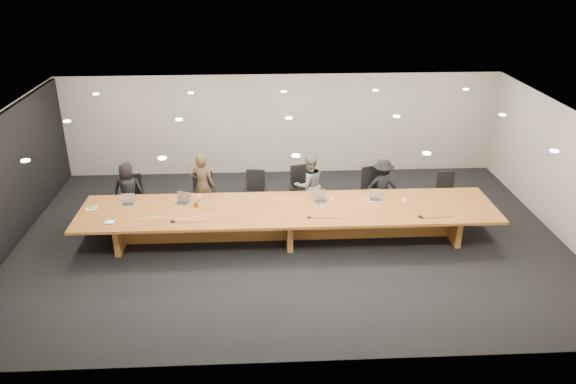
# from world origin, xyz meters

# --- Properties ---
(ground) EXTENTS (12.00, 12.00, 0.00)m
(ground) POSITION_xyz_m (0.00, 0.00, 0.00)
(ground) COLOR black
(ground) RESTS_ON ground
(back_wall) EXTENTS (12.00, 0.02, 2.80)m
(back_wall) POSITION_xyz_m (0.00, 4.00, 1.40)
(back_wall) COLOR beige
(back_wall) RESTS_ON ground
(left_wall_panel) EXTENTS (0.08, 7.84, 2.74)m
(left_wall_panel) POSITION_xyz_m (-5.94, 0.00, 1.37)
(left_wall_panel) COLOR black
(left_wall_panel) RESTS_ON ground
(conference_table) EXTENTS (9.00, 1.80, 0.75)m
(conference_table) POSITION_xyz_m (0.00, 0.00, 0.52)
(conference_table) COLOR brown
(conference_table) RESTS_ON ground
(chair_far_left) EXTENTS (0.56, 0.56, 1.02)m
(chair_far_left) POSITION_xyz_m (-3.63, 1.33, 0.51)
(chair_far_left) COLOR black
(chair_far_left) RESTS_ON ground
(chair_left) EXTENTS (0.57, 0.57, 1.12)m
(chair_left) POSITION_xyz_m (-1.96, 1.16, 0.56)
(chair_left) COLOR black
(chair_left) RESTS_ON ground
(chair_mid_left) EXTENTS (0.62, 0.62, 1.07)m
(chair_mid_left) POSITION_xyz_m (-0.74, 1.33, 0.53)
(chair_mid_left) COLOR black
(chair_mid_left) RESTS_ON ground
(chair_mid_right) EXTENTS (0.71, 0.71, 1.17)m
(chair_mid_right) POSITION_xyz_m (0.41, 1.34, 0.58)
(chair_mid_right) COLOR black
(chair_mid_right) RESTS_ON ground
(chair_right) EXTENTS (0.72, 0.72, 1.12)m
(chair_right) POSITION_xyz_m (2.13, 1.30, 0.56)
(chair_right) COLOR black
(chair_right) RESTS_ON ground
(chair_far_right) EXTENTS (0.55, 0.55, 1.02)m
(chair_far_right) POSITION_xyz_m (3.88, 1.16, 0.51)
(chair_far_right) COLOR black
(chair_far_right) RESTS_ON ground
(person_a) EXTENTS (0.71, 0.50, 1.38)m
(person_a) POSITION_xyz_m (-3.70, 1.26, 0.69)
(person_a) COLOR black
(person_a) RESTS_ON ground
(person_b) EXTENTS (0.65, 0.50, 1.57)m
(person_b) POSITION_xyz_m (-1.96, 1.27, 0.79)
(person_b) COLOR #392E1F
(person_b) RESTS_ON ground
(person_c) EXTENTS (0.88, 0.78, 1.53)m
(person_c) POSITION_xyz_m (0.55, 1.21, 0.76)
(person_c) COLOR #5A5A5D
(person_c) RESTS_ON ground
(person_d) EXTENTS (0.93, 0.61, 1.35)m
(person_d) POSITION_xyz_m (2.31, 1.24, 0.68)
(person_d) COLOR black
(person_d) RESTS_ON ground
(laptop_a) EXTENTS (0.32, 0.25, 0.23)m
(laptop_a) POSITION_xyz_m (-3.51, 0.34, 0.87)
(laptop_a) COLOR #BFAA92
(laptop_a) RESTS_ON conference_table
(laptop_b) EXTENTS (0.38, 0.33, 0.25)m
(laptop_b) POSITION_xyz_m (-2.34, 0.35, 0.87)
(laptop_b) COLOR tan
(laptop_b) RESTS_ON conference_table
(laptop_d) EXTENTS (0.37, 0.32, 0.24)m
(laptop_d) POSITION_xyz_m (0.73, 0.28, 0.87)
(laptop_d) COLOR tan
(laptop_d) RESTS_ON conference_table
(laptop_e) EXTENTS (0.32, 0.25, 0.24)m
(laptop_e) POSITION_xyz_m (1.95, 0.30, 0.87)
(laptop_e) COLOR #C2B294
(laptop_e) RESTS_ON conference_table
(water_bottle) EXTENTS (0.08, 0.08, 0.21)m
(water_bottle) POSITION_xyz_m (-1.94, 0.31, 0.86)
(water_bottle) COLOR silver
(water_bottle) RESTS_ON conference_table
(amber_mug) EXTENTS (0.10, 0.10, 0.11)m
(amber_mug) POSITION_xyz_m (-2.01, 0.17, 0.80)
(amber_mug) COLOR brown
(amber_mug) RESTS_ON conference_table
(paper_cup_near) EXTENTS (0.08, 0.08, 0.09)m
(paper_cup_near) POSITION_xyz_m (0.98, 0.29, 0.79)
(paper_cup_near) COLOR silver
(paper_cup_near) RESTS_ON conference_table
(paper_cup_far) EXTENTS (0.10, 0.10, 0.10)m
(paper_cup_far) POSITION_xyz_m (2.56, 0.09, 0.80)
(paper_cup_far) COLOR silver
(paper_cup_far) RESTS_ON conference_table
(notepad) EXTENTS (0.26, 0.23, 0.01)m
(notepad) POSITION_xyz_m (-4.26, 0.20, 0.76)
(notepad) COLOR white
(notepad) RESTS_ON conference_table
(lime_gadget) EXTENTS (0.18, 0.13, 0.02)m
(lime_gadget) POSITION_xyz_m (-4.26, 0.21, 0.78)
(lime_gadget) COLOR green
(lime_gadget) RESTS_ON notepad
(av_box) EXTENTS (0.20, 0.15, 0.03)m
(av_box) POSITION_xyz_m (-3.70, -0.51, 0.76)
(av_box) COLOR #B1B1B6
(av_box) RESTS_ON conference_table
(mic_left) EXTENTS (0.16, 0.16, 0.03)m
(mic_left) POSITION_xyz_m (-2.42, -0.53, 0.77)
(mic_left) COLOR black
(mic_left) RESTS_ON conference_table
(mic_center) EXTENTS (0.12, 0.12, 0.03)m
(mic_center) POSITION_xyz_m (0.40, -0.48, 0.76)
(mic_center) COLOR black
(mic_center) RESTS_ON conference_table
(mic_right) EXTENTS (0.14, 0.14, 0.03)m
(mic_right) POSITION_xyz_m (2.73, -0.58, 0.77)
(mic_right) COLOR black
(mic_right) RESTS_ON conference_table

